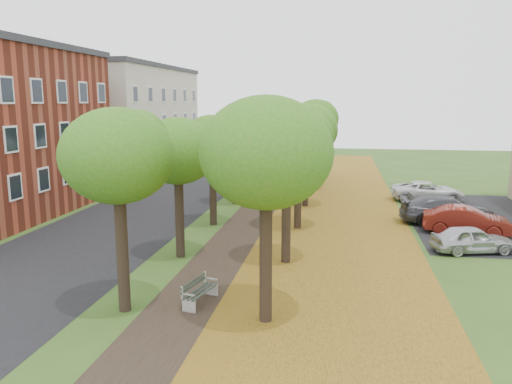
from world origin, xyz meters
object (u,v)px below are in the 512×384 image
at_px(bench, 199,291).
at_px(car_red, 467,220).
at_px(car_silver, 472,239).
at_px(car_grey, 447,210).
at_px(car_white, 428,191).

relative_size(bench, car_red, 0.42).
relative_size(car_silver, car_red, 0.84).
height_order(car_red, car_grey, car_grey).
relative_size(bench, car_silver, 0.50).
bearing_deg(car_grey, car_silver, 175.27).
xyz_separation_m(bench, car_red, (11.42, 11.27, 0.29)).
bearing_deg(bench, car_red, -32.37).
xyz_separation_m(car_silver, car_red, (0.53, 3.43, 0.09)).
distance_m(bench, car_grey, 17.36).
distance_m(car_silver, car_white, 12.39).
bearing_deg(car_silver, bench, 111.47).
relative_size(bench, car_white, 0.38).
xyz_separation_m(bench, car_white, (10.89, 20.24, 0.25)).
height_order(car_red, car_white, car_red).
height_order(bench, car_silver, car_silver).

